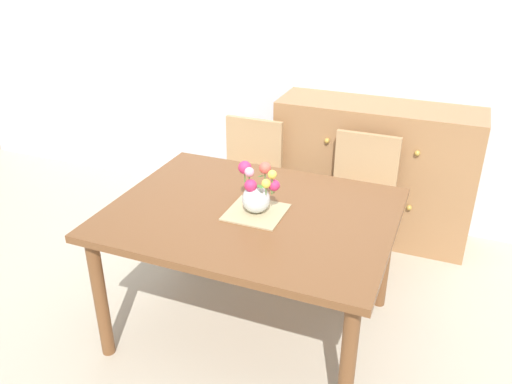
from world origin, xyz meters
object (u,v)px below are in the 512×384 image
chair_right (361,193)px  flower_vase (257,192)px  dining_table (252,225)px  chair_left (248,174)px  dresser (373,172)px

chair_right → flower_vase: flower_vase is taller
dining_table → chair_left: size_ratio=1.63×
chair_right → dresser: bearing=-90.8°
dresser → flower_vase: 1.44m
chair_left → flower_vase: size_ratio=3.55×
chair_right → flower_vase: 1.05m
dining_table → dresser: bearing=73.0°
dining_table → chair_left: bearing=113.8°
chair_left → flower_vase: (0.43, -0.92, 0.37)m
dresser → chair_right: bearing=-90.8°
flower_vase → chair_right: bearing=68.1°
chair_left → flower_vase: bearing=115.2°
dining_table → chair_left: chair_left is taller
dining_table → flower_vase: flower_vase is taller
chair_right → dresser: 0.42m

